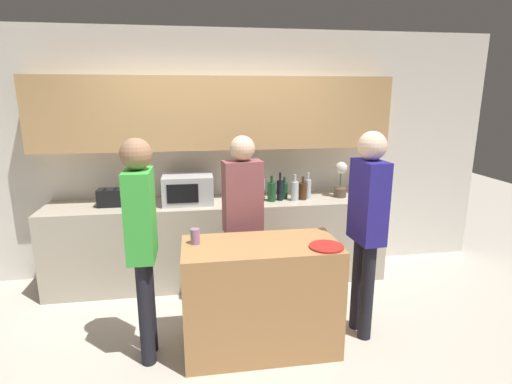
% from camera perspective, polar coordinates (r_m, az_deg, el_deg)
% --- Properties ---
extents(ground_plane, '(14.00, 14.00, 0.00)m').
position_cam_1_polar(ground_plane, '(3.42, -3.29, -22.39)').
color(ground_plane, beige).
extents(back_wall, '(6.40, 0.40, 2.70)m').
position_cam_1_polar(back_wall, '(4.44, -5.69, 7.52)').
color(back_wall, silver).
rests_on(back_wall, ground_plane).
extents(back_counter, '(3.60, 0.62, 0.90)m').
position_cam_1_polar(back_counter, '(4.43, -5.15, -6.97)').
color(back_counter, '#B7AD99').
rests_on(back_counter, ground_plane).
extents(kitchen_island, '(1.21, 0.58, 0.90)m').
position_cam_1_polar(kitchen_island, '(3.29, 0.69, -14.70)').
color(kitchen_island, '#B27F4C').
rests_on(kitchen_island, ground_plane).
extents(microwave, '(0.52, 0.39, 0.30)m').
position_cam_1_polar(microwave, '(4.24, -9.70, 0.41)').
color(microwave, '#B7BABC').
rests_on(microwave, back_counter).
extents(toaster, '(0.26, 0.16, 0.18)m').
position_cam_1_polar(toaster, '(4.34, -20.00, -0.73)').
color(toaster, black).
rests_on(toaster, back_counter).
extents(potted_plant, '(0.14, 0.14, 0.39)m').
position_cam_1_polar(potted_plant, '(4.52, 11.99, 1.76)').
color(potted_plant, brown).
rests_on(potted_plant, back_counter).
extents(bottle_0, '(0.08, 0.08, 0.26)m').
position_cam_1_polar(bottle_0, '(4.41, -0.23, 0.44)').
color(bottle_0, '#194723').
rests_on(bottle_0, back_counter).
extents(bottle_1, '(0.07, 0.07, 0.33)m').
position_cam_1_polar(bottle_1, '(4.29, 0.83, 0.44)').
color(bottle_1, silver).
rests_on(bottle_1, back_counter).
extents(bottle_2, '(0.09, 0.09, 0.28)m').
position_cam_1_polar(bottle_2, '(4.27, 2.24, 0.09)').
color(bottle_2, '#194723').
rests_on(bottle_2, back_counter).
extents(bottle_3, '(0.07, 0.07, 0.30)m').
position_cam_1_polar(bottle_3, '(4.31, 3.45, 0.32)').
color(bottle_3, black).
rests_on(bottle_3, back_counter).
extents(bottle_4, '(0.07, 0.07, 0.24)m').
position_cam_1_polar(bottle_4, '(4.40, 4.07, 0.27)').
color(bottle_4, '#194723').
rests_on(bottle_4, back_counter).
extents(bottle_5, '(0.08, 0.08, 0.29)m').
position_cam_1_polar(bottle_5, '(4.31, 5.56, 0.19)').
color(bottle_5, silver).
rests_on(bottle_5, back_counter).
extents(bottle_6, '(0.09, 0.09, 0.25)m').
position_cam_1_polar(bottle_6, '(4.36, 6.70, 0.18)').
color(bottle_6, '#472814').
rests_on(bottle_6, back_counter).
extents(bottle_7, '(0.07, 0.07, 0.29)m').
position_cam_1_polar(bottle_7, '(4.41, 7.42, 0.49)').
color(bottle_7, silver).
rests_on(bottle_7, back_counter).
extents(plate_on_island, '(0.26, 0.26, 0.01)m').
position_cam_1_polar(plate_on_island, '(3.07, 10.02, -7.69)').
color(plate_on_island, red).
rests_on(plate_on_island, kitchen_island).
extents(cup_0, '(0.07, 0.07, 0.12)m').
position_cam_1_polar(cup_0, '(3.11, -8.69, -6.29)').
color(cup_0, '#9C6A9D').
rests_on(cup_0, kitchen_island).
extents(person_left, '(0.36, 0.23, 1.68)m').
position_cam_1_polar(person_left, '(3.58, -1.90, -2.78)').
color(person_left, black).
rests_on(person_left, ground_plane).
extents(person_center, '(0.23, 0.34, 1.73)m').
position_cam_1_polar(person_center, '(3.05, -16.04, -5.58)').
color(person_center, black).
rests_on(person_center, ground_plane).
extents(person_right, '(0.23, 0.35, 1.74)m').
position_cam_1_polar(person_right, '(3.37, 15.61, -3.51)').
color(person_right, black).
rests_on(person_right, ground_plane).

